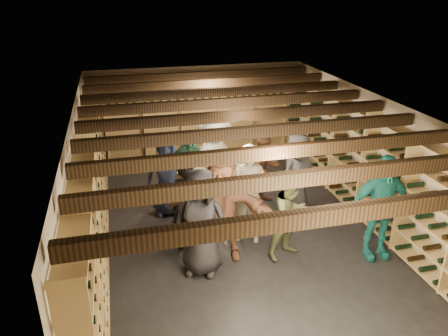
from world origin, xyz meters
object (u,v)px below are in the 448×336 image
object	(u,v)px
person_1	(188,206)
person_5	(222,208)
crate_stack_right	(192,183)
crate_loose	(240,185)
person_4	(380,207)
person_9	(215,160)
person_12	(297,175)
person_8	(265,170)
person_10	(189,168)
person_2	(290,216)
person_0	(201,223)
person_7	(249,195)
person_6	(167,175)
crate_stack_left	(191,185)

from	to	relation	value
person_1	person_5	bearing A→B (deg)	-38.65
person_1	person_5	world-z (taller)	person_5
crate_stack_right	person_1	distance (m)	2.19
crate_loose	person_4	xyz separation A→B (m)	(1.50, -3.09, 0.85)
person_9	person_12	bearing A→B (deg)	-53.33
person_8	person_10	xyz separation A→B (m)	(-1.53, 0.34, 0.07)
person_2	person_4	xyz separation A→B (m)	(1.43, -0.36, 0.17)
person_0	person_7	size ratio (longest dim) A/B	0.99
person_7	person_8	world-z (taller)	person_7
person_9	person_1	bearing A→B (deg)	-139.39
person_1	person_12	xyz separation A→B (m)	(2.29, 0.68, 0.03)
person_2	person_6	bearing A→B (deg)	110.44
person_2	person_12	bearing A→B (deg)	41.50
person_7	person_10	xyz separation A→B (m)	(-0.78, 1.63, -0.09)
person_10	person_12	bearing A→B (deg)	-27.00
person_9	crate_stack_right	bearing A→B (deg)	109.34
person_0	person_6	distance (m)	2.08
crate_loose	person_6	world-z (taller)	person_6
crate_loose	person_6	xyz separation A→B (m)	(-1.73, -0.74, 0.75)
person_5	person_9	size ratio (longest dim) A/B	0.97
crate_stack_right	person_8	size ratio (longest dim) A/B	0.38
person_4	person_6	world-z (taller)	person_4
person_1	person_6	distance (m)	1.33
crate_stack_left	person_6	bearing A→B (deg)	-150.86
person_2	person_10	bearing A→B (deg)	97.97
crate_stack_right	person_0	bearing A→B (deg)	-97.18
crate_stack_right	person_5	bearing A→B (deg)	-88.45
person_1	crate_loose	bearing A→B (deg)	52.89
person_8	person_9	bearing A→B (deg)	140.88
crate_loose	person_4	size ratio (longest dim) A/B	0.27
crate_stack_left	crate_stack_right	world-z (taller)	crate_stack_left
crate_stack_left	person_9	bearing A→B (deg)	-3.48
crate_loose	person_0	size ratio (longest dim) A/B	0.28
person_8	person_12	size ratio (longest dim) A/B	0.88
person_7	person_10	distance (m)	1.81
crate_stack_right	person_7	size ratio (longest dim) A/B	0.32
person_2	person_10	distance (m)	2.63
person_0	crate_stack_left	bearing A→B (deg)	106.36
person_8	person_10	size ratio (longest dim) A/B	0.92
person_0	person_9	bearing A→B (deg)	94.15
person_9	person_10	distance (m)	0.57
person_0	person_12	size ratio (longest dim) A/B	1.05
person_4	crate_loose	bearing A→B (deg)	120.34
person_5	person_1	bearing A→B (deg)	165.80
person_4	person_5	xyz separation A→B (m)	(-2.54, 0.64, -0.01)
person_7	person_12	size ratio (longest dim) A/B	1.06
crate_stack_left	crate_loose	size ratio (longest dim) A/B	1.70
crate_loose	person_8	distance (m)	1.07
person_0	person_8	bearing A→B (deg)	71.59
crate_stack_right	person_0	xyz separation A→B (m)	(-0.35, -2.82, 0.64)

